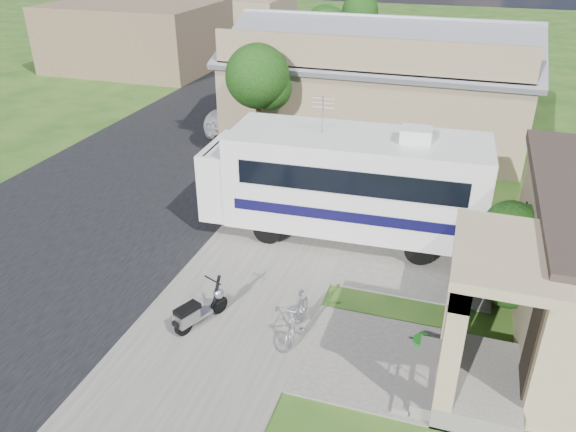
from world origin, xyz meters
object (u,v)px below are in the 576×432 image
(bicycle, at_px, (297,319))
(van, at_px, (281,71))
(scooter, at_px, (198,311))
(pickup_truck, at_px, (250,109))
(motorhome, at_px, (345,180))
(garden_hose, at_px, (423,344))
(shrub, at_px, (507,254))

(bicycle, distance_m, van, 21.93)
(scooter, distance_m, pickup_truck, 14.68)
(scooter, height_order, bicycle, scooter)
(motorhome, bearing_deg, pickup_truck, 123.80)
(van, bearing_deg, pickup_truck, -85.94)
(garden_hose, bearing_deg, motorhome, 122.42)
(motorhome, bearing_deg, garden_hose, -60.23)
(pickup_truck, xyz_separation_m, van, (-0.87, 6.98, 0.12))
(shrub, bearing_deg, scooter, -155.05)
(scooter, distance_m, van, 21.65)
(garden_hose, bearing_deg, bicycle, -170.05)
(motorhome, distance_m, shrub, 5.04)
(pickup_truck, relative_size, garden_hose, 12.63)
(motorhome, height_order, garden_hose, motorhome)
(pickup_truck, bearing_deg, garden_hose, 120.30)
(motorhome, relative_size, garden_hose, 17.98)
(motorhome, distance_m, van, 17.26)
(shrub, height_order, garden_hose, shrub)
(garden_hose, bearing_deg, scooter, -170.25)
(shrub, bearing_deg, bicycle, -148.16)
(shrub, distance_m, scooter, 7.42)
(scooter, xyz_separation_m, bicycle, (2.29, 0.38, 0.04))
(shrub, distance_m, van, 21.44)
(pickup_truck, bearing_deg, scooter, 101.82)
(bicycle, bearing_deg, pickup_truck, 115.15)
(pickup_truck, height_order, van, van)
(bicycle, height_order, garden_hose, bicycle)
(van, distance_m, garden_hose, 22.59)
(motorhome, relative_size, bicycle, 4.84)
(motorhome, distance_m, garden_hose, 5.62)
(motorhome, relative_size, scooter, 5.48)
(bicycle, distance_m, pickup_truck, 15.14)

